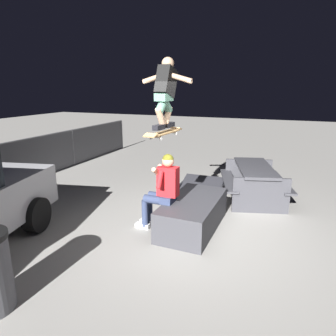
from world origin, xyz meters
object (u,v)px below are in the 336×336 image
(kicker_ramp, at_px, (199,192))
(picnic_table_back, at_px, (254,177))
(person_sitting_on_ledge, at_px, (162,188))
(skateboard, at_px, (164,133))
(ledge_box_main, at_px, (193,213))
(skater_airborne, at_px, (166,90))

(kicker_ramp, bearing_deg, picnic_table_back, -82.18)
(person_sitting_on_ledge, distance_m, kicker_ramp, 2.07)
(skateboard, bearing_deg, kicker_ramp, -3.41)
(ledge_box_main, relative_size, kicker_ramp, 1.36)
(skateboard, distance_m, kicker_ramp, 2.45)
(skater_airborne, bearing_deg, skateboard, 175.13)
(skateboard, distance_m, picnic_table_back, 2.66)
(picnic_table_back, bearing_deg, skateboard, 146.85)
(kicker_ramp, bearing_deg, ledge_box_main, -167.45)
(kicker_ramp, height_order, picnic_table_back, picnic_table_back)
(picnic_table_back, bearing_deg, kicker_ramp, 97.82)
(skateboard, relative_size, picnic_table_back, 0.51)
(person_sitting_on_ledge, bearing_deg, picnic_table_back, -31.63)
(skateboard, xyz_separation_m, picnic_table_back, (2.00, -1.30, -1.18))
(ledge_box_main, distance_m, skater_airborne, 2.16)
(kicker_ramp, bearing_deg, person_sitting_on_ledge, 176.97)
(person_sitting_on_ledge, relative_size, kicker_ramp, 1.09)
(skateboard, height_order, skater_airborne, skater_airborne)
(person_sitting_on_ledge, bearing_deg, skateboard, 3.22)
(skater_airborne, xyz_separation_m, picnic_table_back, (1.94, -1.30, -1.87))
(skater_airborne, distance_m, picnic_table_back, 2.99)
(skateboard, xyz_separation_m, skater_airborne, (0.06, -0.00, 0.69))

